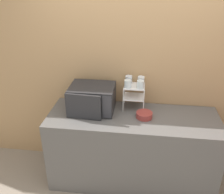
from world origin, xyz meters
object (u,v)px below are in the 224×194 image
Objects in this scene: glass_front_right at (140,85)px; microwave at (92,99)px; dish_rack at (134,92)px; glass_front_left at (128,84)px; glass_back_right at (141,80)px; bowl at (144,115)px; glass_back_left at (129,80)px.

microwave is at bearing -173.76° from glass_front_right.
glass_front_left is at bearing -140.22° from dish_rack.
glass_back_right is (0.55, 0.19, 0.18)m from microwave.
glass_front_left and glass_front_right have the same top height.
glass_front_left is at bearing 141.85° from bowl.
glass_front_right is 0.19m from glass_back_left.
glass_back_right and glass_front_right have the same top height.
dish_rack is 3.16× the size of glass_front_left.
glass_back_right is (0.15, 0.12, 0.00)m from glass_front_left.
glass_front_right is 0.50× the size of bowl.
glass_front_right is (0.55, 0.06, 0.18)m from microwave.
glass_back_right is at bearing 88.64° from glass_front_right.
bowl is at bearing -68.63° from glass_front_right.
microwave is 5.60× the size of glass_front_left.
glass_back_right is 0.13m from glass_front_right.
microwave is 0.58m from glass_front_right.
glass_front_right is at bearing -42.73° from dish_rack.
glass_back_right is at bearing 18.87° from microwave.
glass_back_left is at bearing 125.00° from bowl.
dish_rack is 0.16m from glass_front_left.
glass_back_left is at bearing 25.20° from microwave.
bowl is at bearing -38.15° from glass_front_left.
microwave is 2.80× the size of bowl.
dish_rack is 0.31m from bowl.
bowl is (0.61, -0.10, -0.12)m from microwave.
dish_rack is 0.16m from glass_back_left.
glass_back_right is at bearing 101.50° from bowl.
glass_front_left is (0.41, 0.06, 0.18)m from microwave.
glass_front_left reaches higher than dish_rack.
glass_front_right reaches higher than dish_rack.
glass_front_left is 0.50× the size of bowl.
glass_front_left is 0.40m from bowl.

